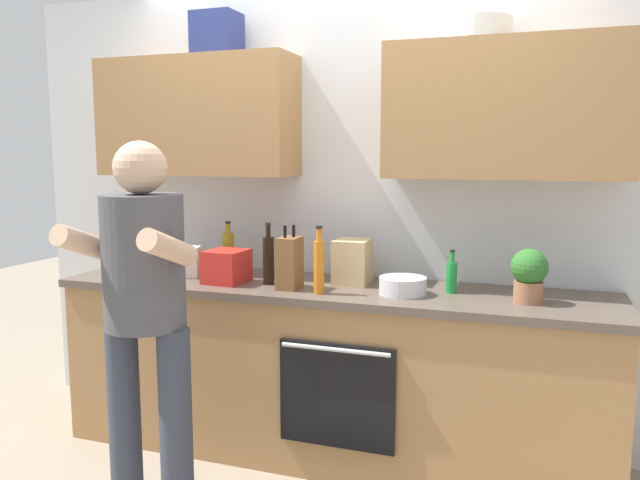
{
  "coord_description": "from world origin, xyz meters",
  "views": [
    {
      "loc": [
        0.99,
        -2.97,
        1.56
      ],
      "look_at": [
        -0.01,
        -0.1,
        1.15
      ],
      "focal_mm": 35.06,
      "sensor_mm": 36.0,
      "label": 1
    }
  ],
  "objects_px": {
    "bottle_oil": "(228,252)",
    "bottle_water": "(142,260)",
    "bottle_juice": "(319,265)",
    "potted_herb": "(529,274)",
    "grocery_bag_bread": "(352,262)",
    "person_standing": "(144,300)",
    "knife_block": "(290,263)",
    "bottle_soda": "(452,276)",
    "bottle_soy": "(268,259)",
    "mixing_bowl": "(403,286)",
    "cup_coffee": "(144,264)",
    "grocery_bag_crisps": "(227,266)",
    "grocery_bag_produce": "(182,261)"
  },
  "relations": [
    {
      "from": "person_standing",
      "to": "grocery_bag_crisps",
      "type": "bearing_deg",
      "value": 88.23
    },
    {
      "from": "bottle_juice",
      "to": "cup_coffee",
      "type": "height_order",
      "value": "bottle_juice"
    },
    {
      "from": "bottle_oil",
      "to": "grocery_bag_produce",
      "type": "bearing_deg",
      "value": -143.69
    },
    {
      "from": "cup_coffee",
      "to": "mixing_bowl",
      "type": "xyz_separation_m",
      "value": [
        1.48,
        -0.04,
        -0.01
      ]
    },
    {
      "from": "person_standing",
      "to": "bottle_soy",
      "type": "bearing_deg",
      "value": 71.4
    },
    {
      "from": "grocery_bag_produce",
      "to": "grocery_bag_crisps",
      "type": "bearing_deg",
      "value": -13.35
    },
    {
      "from": "cup_coffee",
      "to": "bottle_juice",
      "type": "bearing_deg",
      "value": -8.26
    },
    {
      "from": "bottle_oil",
      "to": "bottle_water",
      "type": "bearing_deg",
      "value": -140.94
    },
    {
      "from": "cup_coffee",
      "to": "grocery_bag_crisps",
      "type": "relative_size",
      "value": 0.5
    },
    {
      "from": "person_standing",
      "to": "bottle_soy",
      "type": "xyz_separation_m",
      "value": [
        0.25,
        0.73,
        0.07
      ]
    },
    {
      "from": "bottle_oil",
      "to": "grocery_bag_crisps",
      "type": "distance_m",
      "value": 0.25
    },
    {
      "from": "person_standing",
      "to": "grocery_bag_produce",
      "type": "height_order",
      "value": "person_standing"
    },
    {
      "from": "bottle_juice",
      "to": "potted_herb",
      "type": "xyz_separation_m",
      "value": [
        0.96,
        0.14,
        -0.01
      ]
    },
    {
      "from": "potted_herb",
      "to": "grocery_bag_bread",
      "type": "height_order",
      "value": "potted_herb"
    },
    {
      "from": "cup_coffee",
      "to": "grocery_bag_produce",
      "type": "bearing_deg",
      "value": 1.28
    },
    {
      "from": "bottle_oil",
      "to": "bottle_soda",
      "type": "height_order",
      "value": "bottle_oil"
    },
    {
      "from": "bottle_water",
      "to": "grocery_bag_bread",
      "type": "bearing_deg",
      "value": 13.62
    },
    {
      "from": "person_standing",
      "to": "knife_block",
      "type": "relative_size",
      "value": 5.08
    },
    {
      "from": "bottle_oil",
      "to": "potted_herb",
      "type": "bearing_deg",
      "value": -6.32
    },
    {
      "from": "bottle_soda",
      "to": "grocery_bag_crisps",
      "type": "distance_m",
      "value": 1.15
    },
    {
      "from": "bottle_juice",
      "to": "person_standing",
      "type": "bearing_deg",
      "value": -133.08
    },
    {
      "from": "grocery_bag_bread",
      "to": "grocery_bag_produce",
      "type": "bearing_deg",
      "value": -172.69
    },
    {
      "from": "knife_block",
      "to": "grocery_bag_produce",
      "type": "height_order",
      "value": "knife_block"
    },
    {
      "from": "cup_coffee",
      "to": "person_standing",
      "type": "bearing_deg",
      "value": -55.17
    },
    {
      "from": "grocery_bag_bread",
      "to": "grocery_bag_crisps",
      "type": "bearing_deg",
      "value": -162.85
    },
    {
      "from": "potted_herb",
      "to": "bottle_oil",
      "type": "bearing_deg",
      "value": 173.68
    },
    {
      "from": "grocery_bag_bread",
      "to": "bottle_oil",
      "type": "bearing_deg",
      "value": 177.65
    },
    {
      "from": "person_standing",
      "to": "grocery_bag_produce",
      "type": "xyz_separation_m",
      "value": [
        -0.29,
        0.77,
        0.02
      ]
    },
    {
      "from": "mixing_bowl",
      "to": "bottle_soda",
      "type": "bearing_deg",
      "value": 26.7
    },
    {
      "from": "bottle_juice",
      "to": "potted_herb",
      "type": "relative_size",
      "value": 1.34
    },
    {
      "from": "bottle_soy",
      "to": "mixing_bowl",
      "type": "height_order",
      "value": "bottle_soy"
    },
    {
      "from": "bottle_oil",
      "to": "grocery_bag_crisps",
      "type": "xyz_separation_m",
      "value": [
        0.11,
        -0.22,
        -0.04
      ]
    },
    {
      "from": "bottle_soy",
      "to": "grocery_bag_produce",
      "type": "distance_m",
      "value": 0.54
    },
    {
      "from": "knife_block",
      "to": "grocery_bag_bread",
      "type": "relative_size",
      "value": 1.39
    },
    {
      "from": "cup_coffee",
      "to": "grocery_bag_produce",
      "type": "relative_size",
      "value": 0.53
    },
    {
      "from": "cup_coffee",
      "to": "grocery_bag_crisps",
      "type": "xyz_separation_m",
      "value": [
        0.55,
        -0.07,
        0.03
      ]
    },
    {
      "from": "potted_herb",
      "to": "grocery_bag_crisps",
      "type": "relative_size",
      "value": 1.18
    },
    {
      "from": "bottle_juice",
      "to": "bottle_soda",
      "type": "height_order",
      "value": "bottle_juice"
    },
    {
      "from": "mixing_bowl",
      "to": "cup_coffee",
      "type": "bearing_deg",
      "value": 178.42
    },
    {
      "from": "bottle_soda",
      "to": "potted_herb",
      "type": "relative_size",
      "value": 0.86
    },
    {
      "from": "bottle_soda",
      "to": "grocery_bag_produce",
      "type": "bearing_deg",
      "value": -177.54
    },
    {
      "from": "bottle_juice",
      "to": "grocery_bag_bread",
      "type": "distance_m",
      "value": 0.3
    },
    {
      "from": "potted_herb",
      "to": "knife_block",
      "type": "bearing_deg",
      "value": -176.07
    },
    {
      "from": "bottle_juice",
      "to": "potted_herb",
      "type": "bearing_deg",
      "value": 8.2
    },
    {
      "from": "person_standing",
      "to": "mixing_bowl",
      "type": "bearing_deg",
      "value": 37.3
    },
    {
      "from": "person_standing",
      "to": "bottle_oil",
      "type": "distance_m",
      "value": 0.93
    },
    {
      "from": "bottle_oil",
      "to": "bottle_soy",
      "type": "distance_m",
      "value": 0.38
    },
    {
      "from": "grocery_bag_produce",
      "to": "bottle_soy",
      "type": "bearing_deg",
      "value": -4.17
    },
    {
      "from": "knife_block",
      "to": "bottle_soda",
      "type": "bearing_deg",
      "value": 12.16
    },
    {
      "from": "person_standing",
      "to": "grocery_bag_produce",
      "type": "distance_m",
      "value": 0.82
    }
  ]
}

